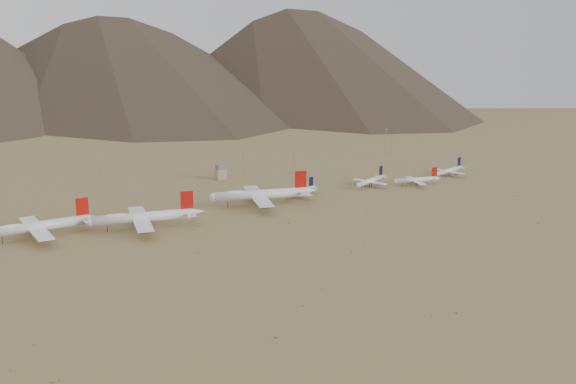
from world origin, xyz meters
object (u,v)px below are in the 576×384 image
widebody_west (38,226)px  control_tower (220,173)px  widebody_centre (143,217)px  narrowbody_a (298,191)px  widebody_east (260,194)px  narrowbody_b (371,181)px

widebody_west → control_tower: widebody_west is taller
widebody_centre → control_tower: 140.61m
narrowbody_a → widebody_centre: bearing=173.3°
widebody_west → narrowbody_a: (185.83, 2.50, -3.21)m
widebody_west → widebody_centre: widebody_centre is taller
widebody_west → control_tower: 181.46m
widebody_centre → widebody_east: (89.86, 10.78, 0.33)m
widebody_west → widebody_east: size_ratio=0.95×
widebody_centre → narrowbody_b: (190.98, 15.80, -3.20)m
narrowbody_a → narrowbody_b: (65.42, -1.42, 0.33)m
widebody_centre → narrowbody_a: 126.78m
widebody_centre → control_tower: (101.07, 97.73, -2.30)m
narrowbody_b → control_tower: size_ratio=3.28×
control_tower → widebody_centre: bearing=-136.0°
widebody_east → narrowbody_a: size_ratio=2.01×
narrowbody_a → narrowbody_b: narrowbody_b is taller
widebody_centre → narrowbody_a: bearing=20.8°
narrowbody_b → control_tower: bearing=116.8°
control_tower → narrowbody_a: bearing=-73.1°
widebody_east → widebody_west: bearing=-164.6°
widebody_centre → narrowbody_b: 191.66m
widebody_west → narrowbody_a: widebody_west is taller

